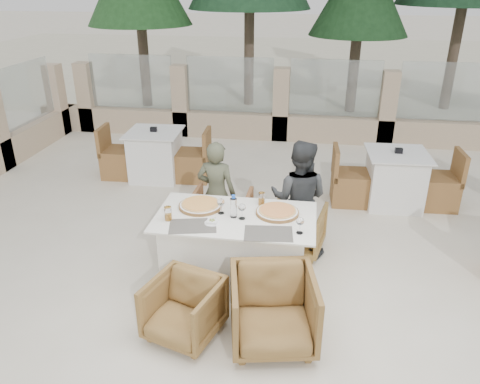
# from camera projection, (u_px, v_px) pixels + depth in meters

# --- Properties ---
(ground) EXTENTS (80.00, 80.00, 0.00)m
(ground) POSITION_uv_depth(u_px,v_px,m) (245.00, 278.00, 5.03)
(ground) COLOR beige
(ground) RESTS_ON ground
(sand_patch) EXTENTS (30.00, 16.00, 0.01)m
(sand_patch) POSITION_uv_depth(u_px,v_px,m) (298.00, 63.00, 17.60)
(sand_patch) COLOR beige
(sand_patch) RESTS_ON ground
(perimeter_wall_far) EXTENTS (10.00, 0.34, 1.60)m
(perimeter_wall_far) POSITION_uv_depth(u_px,v_px,m) (281.00, 99.00, 9.01)
(perimeter_wall_far) COLOR tan
(perimeter_wall_far) RESTS_ON ground
(dining_table) EXTENTS (1.60, 0.90, 0.77)m
(dining_table) POSITION_uv_depth(u_px,v_px,m) (236.00, 249.00, 4.83)
(dining_table) COLOR white
(dining_table) RESTS_ON ground
(placemat_near_left) EXTENTS (0.50, 0.39, 0.00)m
(placemat_near_left) POSITION_uv_depth(u_px,v_px,m) (193.00, 226.00, 4.49)
(placemat_near_left) COLOR #5B564E
(placemat_near_left) RESTS_ON dining_table
(placemat_near_right) EXTENTS (0.48, 0.34, 0.00)m
(placemat_near_right) POSITION_uv_depth(u_px,v_px,m) (268.00, 233.00, 4.35)
(placemat_near_right) COLOR #56524A
(placemat_near_right) RESTS_ON dining_table
(pizza_left) EXTENTS (0.56, 0.56, 0.06)m
(pizza_left) POSITION_uv_depth(u_px,v_px,m) (200.00, 205.00, 4.84)
(pizza_left) COLOR orange
(pizza_left) RESTS_ON dining_table
(pizza_right) EXTENTS (0.46, 0.46, 0.06)m
(pizza_right) POSITION_uv_depth(u_px,v_px,m) (277.00, 211.00, 4.71)
(pizza_right) COLOR #C8471B
(pizza_right) RESTS_ON dining_table
(water_bottle) EXTENTS (0.09, 0.09, 0.24)m
(water_bottle) POSITION_uv_depth(u_px,v_px,m) (234.00, 206.00, 4.61)
(water_bottle) COLOR #A4C1D8
(water_bottle) RESTS_ON dining_table
(wine_glass_centre) EXTENTS (0.10, 0.10, 0.18)m
(wine_glass_centre) POSITION_uv_depth(u_px,v_px,m) (221.00, 205.00, 4.69)
(wine_glass_centre) COLOR white
(wine_glass_centre) RESTS_ON dining_table
(wine_glass_near) EXTENTS (0.09, 0.09, 0.18)m
(wine_glass_near) POSITION_uv_depth(u_px,v_px,m) (242.00, 210.00, 4.58)
(wine_glass_near) COLOR white
(wine_glass_near) RESTS_ON dining_table
(wine_glass_corner) EXTENTS (0.09, 0.09, 0.18)m
(wine_glass_corner) POSITION_uv_depth(u_px,v_px,m) (300.00, 224.00, 4.32)
(wine_glass_corner) COLOR silver
(wine_glass_corner) RESTS_ON dining_table
(beer_glass_left) EXTENTS (0.09, 0.09, 0.14)m
(beer_glass_left) POSITION_uv_depth(u_px,v_px,m) (168.00, 213.00, 4.57)
(beer_glass_left) COLOR orange
(beer_glass_left) RESTS_ON dining_table
(beer_glass_right) EXTENTS (0.09, 0.09, 0.14)m
(beer_glass_right) POSITION_uv_depth(u_px,v_px,m) (262.00, 199.00, 4.88)
(beer_glass_right) COLOR orange
(beer_glass_right) RESTS_ON dining_table
(olive_dish) EXTENTS (0.13, 0.13, 0.04)m
(olive_dish) POSITION_uv_depth(u_px,v_px,m) (212.00, 221.00, 4.52)
(olive_dish) COLOR white
(olive_dish) RESTS_ON dining_table
(armchair_far_left) EXTENTS (0.71, 0.73, 0.64)m
(armchair_far_left) POSITION_uv_depth(u_px,v_px,m) (221.00, 218.00, 5.60)
(armchair_far_left) COLOR #986037
(armchair_far_left) RESTS_ON ground
(armchair_far_right) EXTENTS (0.70, 0.72, 0.56)m
(armchair_far_right) POSITION_uv_depth(u_px,v_px,m) (297.00, 228.00, 5.45)
(armchair_far_right) COLOR olive
(armchair_far_right) RESTS_ON ground
(armchair_near_left) EXTENTS (0.75, 0.76, 0.55)m
(armchair_near_left) POSITION_uv_depth(u_px,v_px,m) (184.00, 309.00, 4.13)
(armchair_near_left) COLOR olive
(armchair_near_left) RESTS_ON ground
(armchair_near_right) EXTENTS (0.84, 0.86, 0.67)m
(armchair_near_right) POSITION_uv_depth(u_px,v_px,m) (273.00, 310.00, 4.02)
(armchair_near_right) COLOR brown
(armchair_near_right) RESTS_ON ground
(diner_left) EXTENTS (0.49, 0.34, 1.27)m
(diner_left) POSITION_uv_depth(u_px,v_px,m) (216.00, 193.00, 5.49)
(diner_left) COLOR #4E523C
(diner_left) RESTS_ON ground
(diner_right) EXTENTS (0.74, 0.62, 1.37)m
(diner_right) POSITION_uv_depth(u_px,v_px,m) (299.00, 199.00, 5.24)
(diner_right) COLOR #323436
(diner_right) RESTS_ON ground
(bg_table_a) EXTENTS (1.68, 0.89, 0.77)m
(bg_table_a) POSITION_uv_depth(u_px,v_px,m) (156.00, 155.00, 7.39)
(bg_table_a) COLOR silver
(bg_table_a) RESTS_ON ground
(bg_table_b) EXTENTS (1.67, 0.89, 0.77)m
(bg_table_b) POSITION_uv_depth(u_px,v_px,m) (394.00, 179.00, 6.51)
(bg_table_b) COLOR silver
(bg_table_b) RESTS_ON ground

